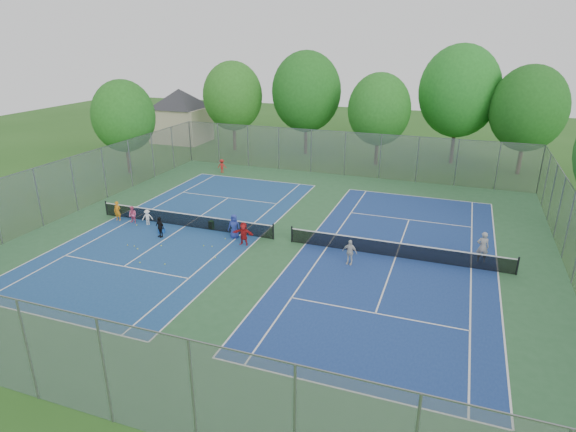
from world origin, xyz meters
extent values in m
plane|color=#27581B|center=(0.00, 0.00, 0.00)|extent=(120.00, 120.00, 0.00)
cube|color=#2C5E35|center=(0.00, 0.00, 0.01)|extent=(32.00, 32.00, 0.01)
cube|color=navy|center=(-7.00, 0.00, 0.02)|extent=(10.97, 23.77, 0.01)
cube|color=navy|center=(7.00, 0.00, 0.02)|extent=(10.97, 23.77, 0.01)
cube|color=black|center=(-7.00, 0.00, 0.46)|extent=(12.87, 0.10, 0.91)
cube|color=black|center=(7.00, 0.00, 0.46)|extent=(12.87, 0.10, 0.91)
cube|color=gray|center=(0.00, 16.00, 2.00)|extent=(32.00, 0.10, 4.00)
cube|color=gray|center=(0.00, -16.00, 2.00)|extent=(32.00, 0.10, 4.00)
cube|color=gray|center=(-16.00, 0.00, 2.00)|extent=(0.10, 32.00, 4.00)
cube|color=#B7A88C|center=(-22.00, 24.00, 2.00)|extent=(6.00, 5.00, 4.00)
pyramid|color=#2D2D33|center=(-22.00, 24.00, 6.20)|extent=(11.03, 11.03, 2.20)
cylinder|color=#443326|center=(-14.00, 22.00, 1.75)|extent=(0.36, 0.36, 3.50)
ellipsoid|color=#29691E|center=(-14.00, 22.00, 5.90)|extent=(6.40, 6.40, 7.36)
cylinder|color=#443326|center=(-6.00, 23.00, 1.93)|extent=(0.36, 0.36, 3.85)
ellipsoid|color=#1D5E1B|center=(-6.00, 23.00, 6.55)|extent=(7.20, 7.20, 8.28)
cylinder|color=#443326|center=(2.00, 21.00, 1.57)|extent=(0.36, 0.36, 3.15)
ellipsoid|color=#22671E|center=(2.00, 21.00, 5.40)|extent=(6.00, 6.00, 6.90)
cylinder|color=#443326|center=(9.00, 24.00, 2.10)|extent=(0.36, 0.36, 4.20)
ellipsoid|color=#1F6C1F|center=(9.00, 24.00, 7.05)|extent=(7.60, 7.60, 8.74)
cylinder|color=#443326|center=(15.00, 22.00, 1.75)|extent=(0.36, 0.36, 3.50)
ellipsoid|color=#1B5618|center=(15.00, 22.00, 5.97)|extent=(6.60, 6.60, 7.59)
cylinder|color=#443326|center=(-19.00, 10.00, 1.57)|extent=(0.36, 0.36, 3.15)
ellipsoid|color=#21611C|center=(-19.00, 10.00, 5.25)|extent=(5.60, 5.60, 6.44)
cube|color=#164DAB|center=(-7.86, -1.45, 0.16)|extent=(0.50, 0.50, 0.33)
cube|color=#25892E|center=(-5.12, 0.22, 0.28)|extent=(0.31, 0.31, 0.56)
imported|color=orange|center=(-11.93, -0.60, 0.69)|extent=(0.52, 0.35, 1.38)
imported|color=#E75987|center=(-10.64, -0.66, 0.60)|extent=(0.62, 0.50, 1.20)
imported|color=white|center=(-9.51, -0.60, 0.54)|extent=(0.81, 0.72, 1.09)
imported|color=black|center=(-7.50, -2.10, 0.67)|extent=(0.85, 0.56, 1.35)
imported|color=#293998|center=(-3.03, -0.60, 0.78)|extent=(0.84, 0.61, 1.57)
imported|color=#A9181A|center=(-2.01, -1.38, 0.73)|extent=(1.37, 0.45, 1.47)
imported|color=#A81B18|center=(-10.92, 12.98, 0.64)|extent=(0.91, 0.64, 1.28)
imported|color=#97989A|center=(11.60, 1.07, 0.91)|extent=(0.71, 0.50, 1.82)
imported|color=silver|center=(4.66, -1.77, 0.73)|extent=(0.90, 0.47, 1.47)
sphere|color=#B6CA2F|center=(-3.46, -1.04, 0.03)|extent=(0.07, 0.07, 0.07)
sphere|color=gold|center=(-8.13, -3.96, 0.03)|extent=(0.07, 0.07, 0.07)
sphere|color=#B2CC2F|center=(-7.80, -1.49, 0.03)|extent=(0.07, 0.07, 0.07)
sphere|color=yellow|center=(-10.14, -1.00, 0.03)|extent=(0.07, 0.07, 0.07)
sphere|color=#DAF438|center=(-6.63, -3.34, 0.03)|extent=(0.07, 0.07, 0.07)
sphere|color=#ABD030|center=(-4.20, -2.46, 0.03)|extent=(0.07, 0.07, 0.07)
sphere|color=#CBDD33|center=(-2.72, -3.72, 0.03)|extent=(0.07, 0.07, 0.07)
sphere|color=#BCD631|center=(-6.41, -5.74, 0.03)|extent=(0.07, 0.07, 0.07)
sphere|color=#D1EC37|center=(-3.68, -2.38, 0.03)|extent=(0.07, 0.07, 0.07)
sphere|color=gold|center=(-8.60, -3.98, 0.03)|extent=(0.07, 0.07, 0.07)
sphere|color=#CCED37|center=(-4.99, -5.42, 0.03)|extent=(0.07, 0.07, 0.07)
sphere|color=#D9F037|center=(-7.71, -4.22, 0.03)|extent=(0.07, 0.07, 0.07)
camera|label=1|loc=(9.77, -25.79, 12.03)|focal=30.00mm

